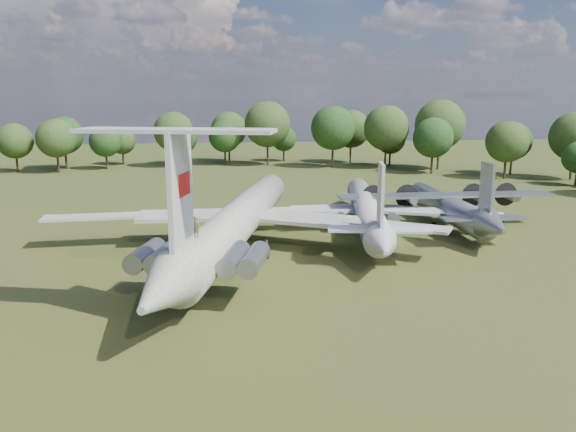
{
  "coord_description": "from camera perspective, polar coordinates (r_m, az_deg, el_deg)",
  "views": [
    {
      "loc": [
        2.55,
        -61.06,
        17.26
      ],
      "look_at": [
        9.67,
        -4.7,
        5.0
      ],
      "focal_mm": 35.0,
      "sensor_mm": 36.0,
      "label": 1
    }
  ],
  "objects": [
    {
      "name": "ground",
      "position": [
        63.5,
        -9.25,
        -3.76
      ],
      "size": [
        300.0,
        300.0,
        0.0
      ],
      "primitive_type": "plane",
      "color": "#294416",
      "rests_on": "ground"
    },
    {
      "name": "il62_airliner",
      "position": [
        62.78,
        -4.94,
        -1.07
      ],
      "size": [
        59.4,
        69.22,
        5.84
      ],
      "primitive_type": null,
      "rotation": [
        0.0,
        0.0,
        -0.26
      ],
      "color": "silver",
      "rests_on": "ground"
    },
    {
      "name": "tu104_jet",
      "position": [
        72.72,
        7.96,
        0.17
      ],
      "size": [
        41.75,
        50.89,
        4.55
      ],
      "primitive_type": null,
      "rotation": [
        0.0,
        0.0,
        -0.18
      ],
      "color": "silver",
      "rests_on": "ground"
    },
    {
      "name": "an12_transport",
      "position": [
        77.65,
        15.9,
        0.48
      ],
      "size": [
        29.91,
        33.27,
        4.3
      ],
      "primitive_type": null,
      "rotation": [
        0.0,
        0.0,
        -0.02
      ],
      "color": "#9EA0A6",
      "rests_on": "ground"
    },
    {
      "name": "person_on_il62",
      "position": [
        46.49,
        -9.31,
        -1.06
      ],
      "size": [
        0.78,
        0.71,
        1.8
      ],
      "primitive_type": "imported",
      "rotation": [
        0.0,
        0.0,
        2.6
      ],
      "color": "olive",
      "rests_on": "il62_airliner"
    }
  ]
}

